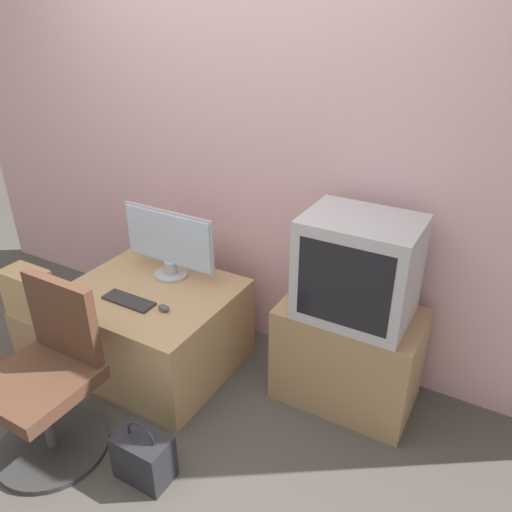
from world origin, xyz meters
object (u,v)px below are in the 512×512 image
crt_tv (358,269)px  handbag (144,457)px  main_monitor (169,243)px  mouse (164,308)px  book (7,370)px  keyboard (129,301)px  cardboard_box_lower (38,334)px  office_chair (48,385)px

crt_tv → handbag: (-0.62, -0.93, -0.70)m
main_monitor → mouse: main_monitor is taller
mouse → crt_tv: bearing=23.4°
book → keyboard: bearing=27.9°
main_monitor → handbag: 1.15m
keyboard → handbag: bearing=-45.8°
keyboard → cardboard_box_lower: bearing=-167.0°
cardboard_box_lower → handbag: size_ratio=0.94×
cardboard_box_lower → office_chair: bearing=-32.9°
mouse → handbag: mouse is taller
main_monitor → handbag: bearing=-60.9°
mouse → office_chair: bearing=-110.2°
main_monitor → mouse: 0.43m
book → mouse: bearing=23.2°
book → handbag: bearing=-6.9°
handbag → book: 1.21m
keyboard → handbag: keyboard is taller
crt_tv → book: (-1.81, -0.78, -0.81)m
keyboard → crt_tv: (1.12, 0.41, 0.31)m
crt_tv → main_monitor: bearing=-176.5°
crt_tv → keyboard: bearing=-159.7°
keyboard → mouse: bearing=6.5°
keyboard → main_monitor: bearing=86.4°
office_chair → book: office_chair is taller
keyboard → office_chair: (0.00, -0.57, -0.15)m
cardboard_box_lower → handbag: bearing=-17.6°
mouse → office_chair: (-0.22, -0.59, -0.16)m
main_monitor → cardboard_box_lower: bearing=-143.5°
keyboard → handbag: (0.50, -0.51, -0.39)m
office_chair → book: bearing=163.9°
crt_tv → office_chair: (-1.11, -0.98, -0.45)m
main_monitor → book: 1.24m
cardboard_box_lower → handbag: (1.14, -0.36, -0.03)m
keyboard → cardboard_box_lower: 0.75m
main_monitor → crt_tv: 1.10m
crt_tv → cardboard_box_lower: bearing=-162.3°
main_monitor → office_chair: main_monitor is taller
mouse → cardboard_box_lower: 0.96m
book → main_monitor: bearing=44.9°
main_monitor → office_chair: bearing=-91.1°
office_chair → cardboard_box_lower: bearing=147.1°
mouse → crt_tv: crt_tv is taller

